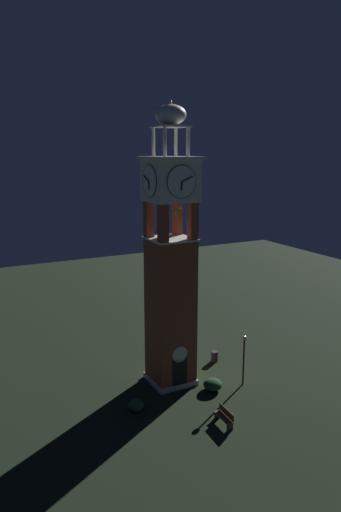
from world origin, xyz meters
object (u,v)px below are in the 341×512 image
at_px(clock_tower, 171,272).
at_px(trash_bin, 215,356).
at_px(lamp_post, 244,351).
at_px(park_bench, 225,416).

xyz_separation_m(clock_tower, trash_bin, (4.46, 1.25, -7.55)).
height_order(clock_tower, lamp_post, clock_tower).
xyz_separation_m(park_bench, lamp_post, (3.83, 3.45, 2.04)).
relative_size(clock_tower, trash_bin, 23.62).
height_order(clock_tower, park_bench, clock_tower).
distance_m(park_bench, lamp_post, 5.54).
xyz_separation_m(lamp_post, trash_bin, (0.24, 4.01, -2.12)).
relative_size(lamp_post, trash_bin, 4.50).
distance_m(park_bench, trash_bin, 8.50).
distance_m(clock_tower, park_bench, 9.72).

